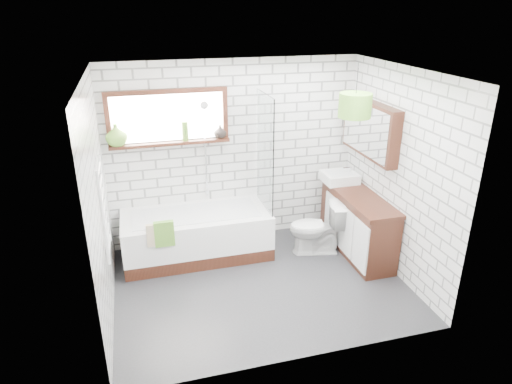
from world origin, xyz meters
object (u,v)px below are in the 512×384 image
object	(u,v)px
basin	(340,177)
toilet	(316,228)
bathtub	(197,235)
pendant	(355,105)
vanity	(357,223)

from	to	relation	value
basin	toilet	world-z (taller)	basin
bathtub	basin	size ratio (longest dim) A/B	4.16
pendant	basin	bearing A→B (deg)	70.10
vanity	basin	distance (m)	0.70
vanity	pendant	size ratio (longest dim) A/B	4.02
toilet	basin	bearing A→B (deg)	140.60
toilet	bathtub	bearing A→B (deg)	-90.06
basin	toilet	size ratio (longest dim) A/B	0.64
bathtub	toilet	world-z (taller)	toilet
pendant	vanity	bearing A→B (deg)	45.61
basin	pendant	world-z (taller)	pendant
vanity	toilet	size ratio (longest dim) A/B	2.03
bathtub	pendant	world-z (taller)	pendant
bathtub	vanity	distance (m)	2.14
toilet	pendant	world-z (taller)	pendant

